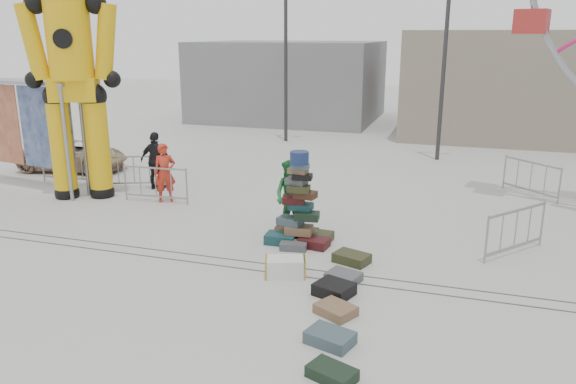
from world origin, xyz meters
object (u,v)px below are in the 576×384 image
(steamer_trunk, at_px, (285,267))
(barricade_dummy_b, at_px, (134,172))
(banner_scaffold, at_px, (18,108))
(barricade_wheel_back, at_px, (531,179))
(pedestrian_green, at_px, (291,197))
(pedestrian_red, at_px, (165,173))
(barricade_wheel_front, at_px, (516,231))
(suitcase_tower, at_px, (299,218))
(barricade_dummy_a, at_px, (69,167))
(lamp_post_left, at_px, (288,42))
(crash_test_dummy, at_px, (73,72))
(parked_suv, at_px, (73,156))
(pedestrian_black, at_px, (156,161))
(barricade_dummy_c, at_px, (156,184))
(lamp_post_right, at_px, (448,44))

(steamer_trunk, bearing_deg, barricade_dummy_b, 125.32)
(banner_scaffold, bearing_deg, barricade_wheel_back, 23.12)
(banner_scaffold, bearing_deg, barricade_dummy_b, 27.54)
(barricade_wheel_back, height_order, pedestrian_green, pedestrian_green)
(banner_scaffold, relative_size, pedestrian_green, 2.66)
(banner_scaffold, distance_m, pedestrian_red, 5.26)
(banner_scaffold, bearing_deg, steamer_trunk, -12.98)
(steamer_trunk, bearing_deg, pedestrian_red, 123.39)
(barricade_wheel_front, bearing_deg, barricade_dummy_b, 118.10)
(suitcase_tower, distance_m, pedestrian_green, 0.87)
(banner_scaffold, xyz_separation_m, pedestrian_green, (9.31, -1.27, -1.70))
(barricade_dummy_a, bearing_deg, pedestrian_red, -15.15)
(lamp_post_left, distance_m, crash_test_dummy, 11.24)
(steamer_trunk, xyz_separation_m, pedestrian_green, (-0.71, 2.64, 0.73))
(suitcase_tower, bearing_deg, barricade_dummy_a, 161.94)
(steamer_trunk, distance_m, barricade_dummy_a, 10.44)
(crash_test_dummy, height_order, parked_suv, crash_test_dummy)
(steamer_trunk, relative_size, parked_suv, 0.21)
(suitcase_tower, relative_size, barricade_wheel_back, 1.13)
(pedestrian_green, xyz_separation_m, pedestrian_black, (-5.31, 2.54, 0.01))
(crash_test_dummy, xyz_separation_m, banner_scaffold, (-2.33, 0.21, -1.15))
(barricade_dummy_a, bearing_deg, barricade_dummy_c, -18.17)
(suitcase_tower, height_order, barricade_dummy_a, suitcase_tower)
(banner_scaffold, distance_m, barricade_wheel_back, 16.08)
(banner_scaffold, distance_m, steamer_trunk, 11.02)
(steamer_trunk, relative_size, barricade_dummy_c, 0.42)
(parked_suv, bearing_deg, pedestrian_black, -116.38)
(lamp_post_left, xyz_separation_m, pedestrian_black, (-1.48, -9.28, -3.55))
(crash_test_dummy, distance_m, pedestrian_red, 3.93)
(barricade_wheel_front, bearing_deg, suitcase_tower, 138.63)
(suitcase_tower, distance_m, banner_scaffold, 10.14)
(barricade_dummy_c, distance_m, pedestrian_red, 0.44)
(banner_scaffold, xyz_separation_m, barricade_wheel_front, (14.63, -1.20, -2.07))
(lamp_post_left, distance_m, pedestrian_red, 11.04)
(steamer_trunk, bearing_deg, pedestrian_black, 121.23)
(banner_scaffold, distance_m, pedestrian_green, 9.55)
(lamp_post_right, height_order, parked_suv, lamp_post_right)
(barricade_dummy_a, height_order, pedestrian_black, pedestrian_black)
(barricade_wheel_front, xyz_separation_m, pedestrian_black, (-10.63, 2.47, 0.38))
(lamp_post_right, height_order, barricade_dummy_b, lamp_post_right)
(steamer_trunk, relative_size, barricade_dummy_a, 0.42)
(barricade_dummy_b, distance_m, parked_suv, 3.85)
(barricade_dummy_a, height_order, pedestrian_green, pedestrian_green)
(barricade_dummy_a, xyz_separation_m, barricade_wheel_front, (13.81, -2.21, 0.00))
(lamp_post_right, bearing_deg, steamer_trunk, -101.20)
(pedestrian_red, bearing_deg, barricade_dummy_a, 133.87)
(banner_scaffold, bearing_deg, suitcase_tower, -3.10)
(barricade_dummy_c, distance_m, pedestrian_green, 4.76)
(barricade_dummy_c, relative_size, barricade_wheel_front, 1.00)
(banner_scaffold, xyz_separation_m, barricade_dummy_a, (0.82, 1.02, -2.07))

